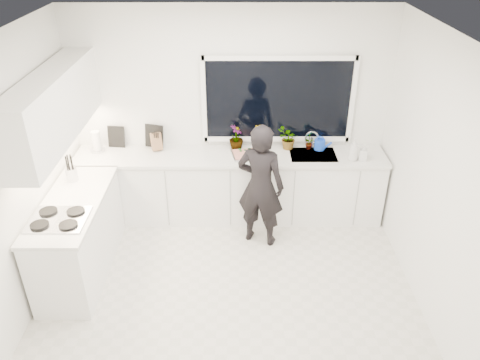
{
  "coord_description": "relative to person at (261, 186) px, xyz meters",
  "views": [
    {
      "loc": [
        0.12,
        -3.85,
        3.58
      ],
      "look_at": [
        0.12,
        0.4,
        1.15
      ],
      "focal_mm": 35.0,
      "sensor_mm": 36.0,
      "label": 1
    }
  ],
  "objects": [
    {
      "name": "floor",
      "position": [
        -0.37,
        -0.9,
        -0.79
      ],
      "size": [
        4.0,
        3.5,
        0.02
      ],
      "primitive_type": "cube",
      "color": "beige",
      "rests_on": "ground"
    },
    {
      "name": "wall_back",
      "position": [
        -0.37,
        0.86,
        0.57
      ],
      "size": [
        4.0,
        0.02,
        2.7
      ],
      "primitive_type": "cube",
      "color": "white",
      "rests_on": "ground"
    },
    {
      "name": "wall_left",
      "position": [
        -2.38,
        -0.9,
        0.57
      ],
      "size": [
        0.02,
        3.5,
        2.7
      ],
      "primitive_type": "cube",
      "color": "white",
      "rests_on": "ground"
    },
    {
      "name": "wall_right",
      "position": [
        1.64,
        -0.9,
        0.57
      ],
      "size": [
        0.02,
        3.5,
        2.7
      ],
      "primitive_type": "cube",
      "color": "white",
      "rests_on": "ground"
    },
    {
      "name": "ceiling",
      "position": [
        -0.37,
        -0.9,
        1.93
      ],
      "size": [
        4.0,
        3.5,
        0.02
      ],
      "primitive_type": "cube",
      "color": "white",
      "rests_on": "wall_back"
    },
    {
      "name": "window",
      "position": [
        0.23,
        0.83,
        0.77
      ],
      "size": [
        1.8,
        0.02,
        1.0
      ],
      "primitive_type": "cube",
      "color": "black",
      "rests_on": "wall_back"
    },
    {
      "name": "base_cabinets_back",
      "position": [
        -0.37,
        0.55,
        -0.34
      ],
      "size": [
        3.92,
        0.58,
        0.88
      ],
      "primitive_type": "cube",
      "color": "white",
      "rests_on": "floor"
    },
    {
      "name": "base_cabinets_left",
      "position": [
        -2.04,
        -0.55,
        -0.34
      ],
      "size": [
        0.58,
        1.6,
        0.88
      ],
      "primitive_type": "cube",
      "color": "white",
      "rests_on": "floor"
    },
    {
      "name": "countertop_back",
      "position": [
        -0.37,
        0.54,
        0.12
      ],
      "size": [
        3.94,
        0.62,
        0.04
      ],
      "primitive_type": "cube",
      "color": "silver",
      "rests_on": "base_cabinets_back"
    },
    {
      "name": "countertop_left",
      "position": [
        -2.04,
        -0.55,
        0.12
      ],
      "size": [
        0.62,
        1.6,
        0.04
      ],
      "primitive_type": "cube",
      "color": "silver",
      "rests_on": "base_cabinets_left"
    },
    {
      "name": "upper_cabinets",
      "position": [
        -2.16,
        -0.2,
        1.07
      ],
      "size": [
        0.34,
        2.1,
        0.7
      ],
      "primitive_type": "cube",
      "color": "white",
      "rests_on": "wall_left"
    },
    {
      "name": "sink",
      "position": [
        0.68,
        0.55,
        0.09
      ],
      "size": [
        0.58,
        0.42,
        0.14
      ],
      "primitive_type": "cube",
      "color": "silver",
      "rests_on": "countertop_back"
    },
    {
      "name": "faucet",
      "position": [
        0.68,
        0.75,
        0.25
      ],
      "size": [
        0.03,
        0.03,
        0.22
      ],
      "primitive_type": "cylinder",
      "color": "silver",
      "rests_on": "countertop_back"
    },
    {
      "name": "stovetop",
      "position": [
        -2.06,
        -0.9,
        0.15
      ],
      "size": [
        0.56,
        0.48,
        0.03
      ],
      "primitive_type": "cube",
      "color": "black",
      "rests_on": "countertop_left"
    },
    {
      "name": "person",
      "position": [
        0.0,
        0.0,
        0.0
      ],
      "size": [
        0.66,
        0.54,
        1.56
      ],
      "primitive_type": "imported",
      "rotation": [
        0.0,
        0.0,
        2.81
      ],
      "color": "black",
      "rests_on": "floor"
    },
    {
      "name": "pizza_tray",
      "position": [
        -0.13,
        0.52,
        0.15
      ],
      "size": [
        0.48,
        0.39,
        0.03
      ],
      "primitive_type": "cube",
      "rotation": [
        0.0,
        0.0,
        0.18
      ],
      "color": "silver",
      "rests_on": "countertop_back"
    },
    {
      "name": "pizza",
      "position": [
        -0.13,
        0.52,
        0.17
      ],
      "size": [
        0.43,
        0.34,
        0.01
      ],
      "primitive_type": "cube",
      "rotation": [
        0.0,
        0.0,
        0.18
      ],
      "color": "red",
      "rests_on": "pizza_tray"
    },
    {
      "name": "watering_can",
      "position": [
        0.79,
        0.71,
        0.2
      ],
      "size": [
        0.16,
        0.16,
        0.13
      ],
      "primitive_type": "cylinder",
      "rotation": [
        0.0,
        0.0,
        0.13
      ],
      "color": "blue",
      "rests_on": "countertop_back"
    },
    {
      "name": "paper_towel_roll",
      "position": [
        -2.07,
        0.65,
        0.27
      ],
      "size": [
        0.12,
        0.12,
        0.26
      ],
      "primitive_type": "cylinder",
      "rotation": [
        0.0,
        0.0,
        0.1
      ],
      "color": "white",
      "rests_on": "countertop_back"
    },
    {
      "name": "knife_block",
      "position": [
        -1.31,
        0.69,
        0.25
      ],
      "size": [
        0.16,
        0.14,
        0.22
      ],
      "primitive_type": "cube",
      "rotation": [
        0.0,
        0.0,
        0.35
      ],
      "color": "#885F3F",
      "rests_on": "countertop_back"
    },
    {
      "name": "utensil_crock",
      "position": [
        -2.16,
        -0.1,
        0.22
      ],
      "size": [
        0.15,
        0.15,
        0.16
      ],
      "primitive_type": "cylinder",
      "rotation": [
        0.0,
        0.0,
        0.16
      ],
      "color": "silver",
      "rests_on": "countertop_left"
    },
    {
      "name": "picture_frame_large",
      "position": [
        -1.85,
        0.79,
        0.28
      ],
      "size": [
        0.22,
        0.04,
        0.28
      ],
      "primitive_type": "cube",
      "rotation": [
        0.0,
        0.0,
        -0.11
      ],
      "color": "black",
      "rests_on": "countertop_back"
    },
    {
      "name": "picture_frame_small",
      "position": [
        -1.35,
        0.79,
        0.29
      ],
      "size": [
        0.24,
        0.09,
        0.3
      ],
      "primitive_type": "cube",
      "rotation": [
        0.0,
        0.0,
        -0.3
      ],
      "color": "black",
      "rests_on": "countertop_back"
    },
    {
      "name": "herb_plants",
      "position": [
        0.15,
        0.71,
        0.29
      ],
      "size": [
        1.12,
        0.34,
        0.33
      ],
      "color": "#26662D",
      "rests_on": "countertop_back"
    },
    {
      "name": "soap_bottles",
      "position": [
        1.19,
        0.4,
        0.27
      ],
      "size": [
        0.25,
        0.14,
        0.3
      ],
      "color": "#D8BF66",
      "rests_on": "countertop_back"
    }
  ]
}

